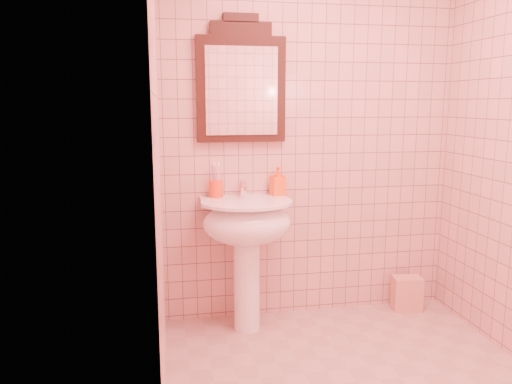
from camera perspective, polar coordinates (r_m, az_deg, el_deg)
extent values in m
cube|color=tan|center=(3.41, 6.16, 6.40)|extent=(2.00, 0.02, 2.50)
cylinder|color=white|center=(3.28, -1.07, -9.80)|extent=(0.17, 0.17, 0.70)
ellipsoid|color=white|center=(3.16, -1.03, -3.60)|extent=(0.56, 0.46, 0.28)
cube|color=white|center=(3.29, -1.51, -0.98)|extent=(0.56, 0.15, 0.05)
cylinder|color=white|center=(3.13, -1.04, -1.19)|extent=(0.58, 0.58, 0.02)
cylinder|color=white|center=(3.28, -1.52, 0.31)|extent=(0.04, 0.04, 0.09)
cylinder|color=white|center=(3.22, -1.37, 0.76)|extent=(0.02, 0.10, 0.02)
cylinder|color=white|center=(3.17, -1.22, 0.26)|extent=(0.02, 0.02, 0.04)
cube|color=white|center=(3.28, -1.55, 1.28)|extent=(0.02, 0.07, 0.01)
cube|color=black|center=(3.28, -1.71, 11.62)|extent=(0.58, 0.05, 0.67)
cube|color=black|center=(3.31, -1.75, 18.15)|extent=(0.39, 0.05, 0.08)
cube|color=black|center=(3.32, -1.76, 19.27)|extent=(0.22, 0.05, 0.06)
cube|color=white|center=(3.25, -1.63, 11.45)|extent=(0.47, 0.01, 0.56)
cylinder|color=red|center=(3.25, -4.58, 0.35)|extent=(0.09, 0.09, 0.11)
cylinder|color=silver|center=(3.24, -4.24, 1.19)|extent=(0.01, 0.01, 0.21)
cylinder|color=#338CD8|center=(3.26, -4.80, 1.22)|extent=(0.01, 0.01, 0.21)
cylinder|color=#E5334C|center=(3.22, -4.74, 1.12)|extent=(0.01, 0.01, 0.21)
imported|color=#FA5B15|center=(3.31, 2.50, 1.26)|extent=(0.10, 0.10, 0.19)
cube|color=tan|center=(3.81, 16.85, -11.02)|extent=(0.22, 0.16, 0.24)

